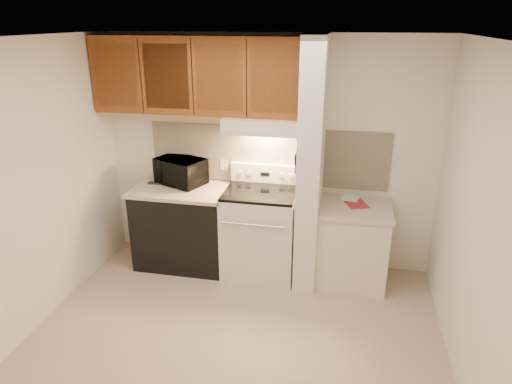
# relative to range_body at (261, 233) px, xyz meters

# --- Properties ---
(floor) EXTENTS (3.60, 3.60, 0.00)m
(floor) POSITION_rel_range_body_xyz_m (0.00, -1.16, -0.46)
(floor) COLOR #C1A78F
(floor) RESTS_ON ground
(ceiling) EXTENTS (3.60, 3.60, 0.00)m
(ceiling) POSITION_rel_range_body_xyz_m (0.00, -1.16, 2.04)
(ceiling) COLOR white
(ceiling) RESTS_ON wall_back
(wall_back) EXTENTS (3.60, 2.50, 0.02)m
(wall_back) POSITION_rel_range_body_xyz_m (0.00, 0.34, 0.79)
(wall_back) COLOR white
(wall_back) RESTS_ON floor
(wall_left) EXTENTS (0.02, 3.00, 2.50)m
(wall_left) POSITION_rel_range_body_xyz_m (-1.80, -1.16, 0.79)
(wall_left) COLOR white
(wall_left) RESTS_ON floor
(wall_right) EXTENTS (0.02, 3.00, 2.50)m
(wall_right) POSITION_rel_range_body_xyz_m (1.80, -1.16, 0.79)
(wall_right) COLOR white
(wall_right) RESTS_ON floor
(backsplash) EXTENTS (2.60, 0.02, 0.63)m
(backsplash) POSITION_rel_range_body_xyz_m (0.00, 0.33, 0.78)
(backsplash) COLOR #F4E8C2
(backsplash) RESTS_ON wall_back
(range_body) EXTENTS (0.76, 0.65, 0.92)m
(range_body) POSITION_rel_range_body_xyz_m (0.00, 0.00, 0.00)
(range_body) COLOR silver
(range_body) RESTS_ON floor
(oven_window) EXTENTS (0.50, 0.01, 0.30)m
(oven_window) POSITION_rel_range_body_xyz_m (0.00, -0.32, 0.04)
(oven_window) COLOR black
(oven_window) RESTS_ON range_body
(oven_handle) EXTENTS (0.65, 0.02, 0.02)m
(oven_handle) POSITION_rel_range_body_xyz_m (0.00, -0.35, 0.26)
(oven_handle) COLOR silver
(oven_handle) RESTS_ON range_body
(cooktop) EXTENTS (0.74, 0.64, 0.03)m
(cooktop) POSITION_rel_range_body_xyz_m (0.00, 0.00, 0.48)
(cooktop) COLOR black
(cooktop) RESTS_ON range_body
(range_backguard) EXTENTS (0.76, 0.08, 0.20)m
(range_backguard) POSITION_rel_range_body_xyz_m (0.00, 0.28, 0.59)
(range_backguard) COLOR silver
(range_backguard) RESTS_ON range_body
(range_display) EXTENTS (0.10, 0.01, 0.04)m
(range_display) POSITION_rel_range_body_xyz_m (0.00, 0.24, 0.59)
(range_display) COLOR black
(range_display) RESTS_ON range_backguard
(range_knob_left_outer) EXTENTS (0.05, 0.02, 0.05)m
(range_knob_left_outer) POSITION_rel_range_body_xyz_m (-0.28, 0.24, 0.59)
(range_knob_left_outer) COLOR silver
(range_knob_left_outer) RESTS_ON range_backguard
(range_knob_left_inner) EXTENTS (0.05, 0.02, 0.05)m
(range_knob_left_inner) POSITION_rel_range_body_xyz_m (-0.18, 0.24, 0.59)
(range_knob_left_inner) COLOR silver
(range_knob_left_inner) RESTS_ON range_backguard
(range_knob_right_inner) EXTENTS (0.05, 0.02, 0.05)m
(range_knob_right_inner) POSITION_rel_range_body_xyz_m (0.18, 0.24, 0.59)
(range_knob_right_inner) COLOR silver
(range_knob_right_inner) RESTS_ON range_backguard
(range_knob_right_outer) EXTENTS (0.05, 0.02, 0.05)m
(range_knob_right_outer) POSITION_rel_range_body_xyz_m (0.28, 0.24, 0.59)
(range_knob_right_outer) COLOR silver
(range_knob_right_outer) RESTS_ON range_backguard
(dishwasher_front) EXTENTS (1.00, 0.63, 0.87)m
(dishwasher_front) POSITION_rel_range_body_xyz_m (-0.88, 0.01, -0.03)
(dishwasher_front) COLOR black
(dishwasher_front) RESTS_ON floor
(left_countertop) EXTENTS (1.04, 0.67, 0.04)m
(left_countertop) POSITION_rel_range_body_xyz_m (-0.88, 0.01, 0.43)
(left_countertop) COLOR beige
(left_countertop) RESTS_ON dishwasher_front
(spoon_rest) EXTENTS (0.23, 0.10, 0.02)m
(spoon_rest) POSITION_rel_range_body_xyz_m (-1.18, 0.09, 0.46)
(spoon_rest) COLOR black
(spoon_rest) RESTS_ON left_countertop
(teal_jar) EXTENTS (0.12, 0.12, 0.10)m
(teal_jar) POSITION_rel_range_body_xyz_m (-0.89, 0.23, 0.50)
(teal_jar) COLOR #1D5A5D
(teal_jar) RESTS_ON left_countertop
(outlet) EXTENTS (0.08, 0.01, 0.12)m
(outlet) POSITION_rel_range_body_xyz_m (-0.48, 0.32, 0.64)
(outlet) COLOR beige
(outlet) RESTS_ON backsplash
(microwave) EXTENTS (0.61, 0.52, 0.29)m
(microwave) POSITION_rel_range_body_xyz_m (-0.93, 0.15, 0.59)
(microwave) COLOR black
(microwave) RESTS_ON left_countertop
(partition_pillar) EXTENTS (0.22, 0.70, 2.50)m
(partition_pillar) POSITION_rel_range_body_xyz_m (0.51, -0.01, 0.79)
(partition_pillar) COLOR white
(partition_pillar) RESTS_ON floor
(pillar_trim) EXTENTS (0.01, 0.70, 0.04)m
(pillar_trim) POSITION_rel_range_body_xyz_m (0.39, -0.01, 0.84)
(pillar_trim) COLOR brown
(pillar_trim) RESTS_ON partition_pillar
(knife_strip) EXTENTS (0.02, 0.42, 0.04)m
(knife_strip) POSITION_rel_range_body_xyz_m (0.39, -0.06, 0.86)
(knife_strip) COLOR black
(knife_strip) RESTS_ON partition_pillar
(knife_blade_a) EXTENTS (0.01, 0.03, 0.16)m
(knife_blade_a) POSITION_rel_range_body_xyz_m (0.38, -0.21, 0.76)
(knife_blade_a) COLOR silver
(knife_blade_a) RESTS_ON knife_strip
(knife_handle_a) EXTENTS (0.02, 0.02, 0.10)m
(knife_handle_a) POSITION_rel_range_body_xyz_m (0.38, -0.21, 0.91)
(knife_handle_a) COLOR black
(knife_handle_a) RESTS_ON knife_strip
(knife_blade_b) EXTENTS (0.01, 0.04, 0.18)m
(knife_blade_b) POSITION_rel_range_body_xyz_m (0.38, -0.14, 0.75)
(knife_blade_b) COLOR silver
(knife_blade_b) RESTS_ON knife_strip
(knife_handle_b) EXTENTS (0.02, 0.02, 0.10)m
(knife_handle_b) POSITION_rel_range_body_xyz_m (0.38, -0.14, 0.91)
(knife_handle_b) COLOR black
(knife_handle_b) RESTS_ON knife_strip
(knife_blade_c) EXTENTS (0.01, 0.04, 0.20)m
(knife_blade_c) POSITION_rel_range_body_xyz_m (0.38, -0.07, 0.74)
(knife_blade_c) COLOR silver
(knife_blade_c) RESTS_ON knife_strip
(knife_handle_c) EXTENTS (0.02, 0.02, 0.10)m
(knife_handle_c) POSITION_rel_range_body_xyz_m (0.38, -0.05, 0.91)
(knife_handle_c) COLOR black
(knife_handle_c) RESTS_ON knife_strip
(knife_blade_d) EXTENTS (0.01, 0.04, 0.16)m
(knife_blade_d) POSITION_rel_range_body_xyz_m (0.38, 0.04, 0.76)
(knife_blade_d) COLOR silver
(knife_blade_d) RESTS_ON knife_strip
(knife_handle_d) EXTENTS (0.02, 0.02, 0.10)m
(knife_handle_d) POSITION_rel_range_body_xyz_m (0.38, 0.01, 0.91)
(knife_handle_d) COLOR black
(knife_handle_d) RESTS_ON knife_strip
(knife_blade_e) EXTENTS (0.01, 0.04, 0.18)m
(knife_blade_e) POSITION_rel_range_body_xyz_m (0.38, 0.12, 0.75)
(knife_blade_e) COLOR silver
(knife_blade_e) RESTS_ON knife_strip
(knife_handle_e) EXTENTS (0.02, 0.02, 0.10)m
(knife_handle_e) POSITION_rel_range_body_xyz_m (0.38, 0.11, 0.91)
(knife_handle_e) COLOR black
(knife_handle_e) RESTS_ON knife_strip
(oven_mitt) EXTENTS (0.03, 0.11, 0.27)m
(oven_mitt) POSITION_rel_range_body_xyz_m (0.38, 0.17, 0.68)
(oven_mitt) COLOR gray
(oven_mitt) RESTS_ON partition_pillar
(right_cab_base) EXTENTS (0.70, 0.60, 0.81)m
(right_cab_base) POSITION_rel_range_body_xyz_m (0.97, -0.01, -0.06)
(right_cab_base) COLOR beige
(right_cab_base) RESTS_ON floor
(right_countertop) EXTENTS (0.74, 0.64, 0.04)m
(right_countertop) POSITION_rel_range_body_xyz_m (0.97, -0.01, 0.37)
(right_countertop) COLOR beige
(right_countertop) RESTS_ON right_cab_base
(red_folder) EXTENTS (0.28, 0.32, 0.01)m
(red_folder) POSITION_rel_range_body_xyz_m (0.98, 0.08, 0.39)
(red_folder) COLOR #B32530
(red_folder) RESTS_ON right_countertop
(white_box) EXTENTS (0.18, 0.14, 0.04)m
(white_box) POSITION_rel_range_body_xyz_m (0.92, 0.17, 0.41)
(white_box) COLOR white
(white_box) RESTS_ON right_countertop
(range_hood) EXTENTS (0.78, 0.44, 0.15)m
(range_hood) POSITION_rel_range_body_xyz_m (0.00, 0.12, 1.17)
(range_hood) COLOR beige
(range_hood) RESTS_ON upper_cabinets
(hood_lip) EXTENTS (0.78, 0.04, 0.06)m
(hood_lip) POSITION_rel_range_body_xyz_m (0.00, -0.08, 1.12)
(hood_lip) COLOR beige
(hood_lip) RESTS_ON range_hood
(upper_cabinets) EXTENTS (2.18, 0.33, 0.77)m
(upper_cabinets) POSITION_rel_range_body_xyz_m (-0.69, 0.17, 1.62)
(upper_cabinets) COLOR brown
(upper_cabinets) RESTS_ON wall_back
(cab_door_a) EXTENTS (0.46, 0.01, 0.63)m
(cab_door_a) POSITION_rel_range_body_xyz_m (-1.51, 0.01, 1.62)
(cab_door_a) COLOR brown
(cab_door_a) RESTS_ON upper_cabinets
(cab_gap_a) EXTENTS (0.01, 0.01, 0.73)m
(cab_gap_a) POSITION_rel_range_body_xyz_m (-1.23, 0.01, 1.62)
(cab_gap_a) COLOR black
(cab_gap_a) RESTS_ON upper_cabinets
(cab_door_b) EXTENTS (0.46, 0.01, 0.63)m
(cab_door_b) POSITION_rel_range_body_xyz_m (-0.96, 0.01, 1.62)
(cab_door_b) COLOR brown
(cab_door_b) RESTS_ON upper_cabinets
(cab_gap_b) EXTENTS (0.01, 0.01, 0.73)m
(cab_gap_b) POSITION_rel_range_body_xyz_m (-0.69, 0.01, 1.62)
(cab_gap_b) COLOR black
(cab_gap_b) RESTS_ON upper_cabinets
(cab_door_c) EXTENTS (0.46, 0.01, 0.63)m
(cab_door_c) POSITION_rel_range_body_xyz_m (-0.42, 0.01, 1.62)
(cab_door_c) COLOR brown
(cab_door_c) RESTS_ON upper_cabinets
(cab_gap_c) EXTENTS (0.01, 0.01, 0.73)m
(cab_gap_c) POSITION_rel_range_body_xyz_m (-0.14, 0.01, 1.62)
(cab_gap_c) COLOR black
(cab_gap_c) RESTS_ON upper_cabinets
(cab_door_d) EXTENTS (0.46, 0.01, 0.63)m
(cab_door_d) POSITION_rel_range_body_xyz_m (0.13, 0.01, 1.62)
(cab_door_d) COLOR brown
(cab_door_d) RESTS_ON upper_cabinets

